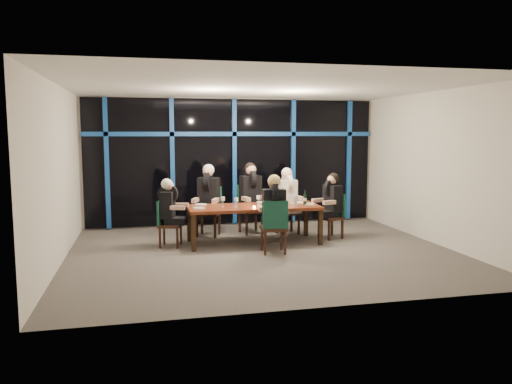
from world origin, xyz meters
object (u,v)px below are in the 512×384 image
diner_far_right (288,191)px  diner_end_left (170,202)px  chair_far_left (209,208)px  diner_end_right (331,196)px  diner_near_mid (274,202)px  wine_bottle (305,199)px  diner_far_mid (251,188)px  chair_far_right (286,208)px  chair_end_left (166,221)px  chair_far_mid (250,206)px  diner_far_left (208,190)px  chair_end_right (334,213)px  dining_table (254,209)px  chair_near_mid (274,224)px  water_pitcher (294,200)px

diner_far_right → diner_end_left: 2.66m
chair_far_left → diner_end_right: 2.60m
diner_near_mid → wine_bottle: 1.16m
diner_far_mid → diner_near_mid: 1.84m
chair_far_right → diner_end_left: size_ratio=1.12×
diner_far_mid → diner_far_right: (0.76, -0.22, -0.07)m
chair_far_left → diner_far_mid: (0.92, 0.00, 0.42)m
chair_end_left → chair_far_mid: bearing=-45.8°
diner_far_right → wine_bottle: diner_far_right is taller
chair_far_left → diner_far_left: diner_far_left is taller
diner_end_right → wine_bottle: (-0.63, -0.19, -0.03)m
chair_far_left → chair_end_left: size_ratio=1.16×
chair_end_right → diner_near_mid: (-1.57, -0.98, 0.42)m
dining_table → chair_end_right: size_ratio=2.79×
chair_far_mid → diner_near_mid: (0.03, -1.93, 0.35)m
diner_end_left → diner_near_mid: 2.04m
diner_far_right → chair_end_right: bearing=-46.6°
chair_end_right → diner_end_right: (-0.08, -0.02, 0.37)m
chair_far_right → chair_end_right: 1.10m
chair_far_left → diner_end_left: (-0.88, -0.92, 0.28)m
chair_end_left → diner_far_mid: 2.14m
chair_near_mid → chair_end_left: bearing=-24.0°
chair_end_left → chair_far_right: bearing=-57.5°
chair_far_mid → water_pitcher: 1.38m
chair_far_right → diner_far_left: bearing=169.7°
chair_near_mid → diner_far_mid: 1.98m
chair_far_left → water_pitcher: 1.93m
diner_end_right → diner_near_mid: diner_near_mid is taller
chair_far_right → diner_far_right: size_ratio=1.03×
diner_far_left → chair_far_mid: bearing=32.7°
chair_end_left → diner_far_left: size_ratio=0.89×
dining_table → wine_bottle: bearing=-4.4°
chair_near_mid → chair_far_left: bearing=-59.6°
chair_far_mid → wine_bottle: chair_far_mid is taller
chair_far_right → diner_end_right: bearing=-53.2°
chair_far_right → diner_end_right: diner_end_right is taller
wine_bottle → dining_table: bearing=175.6°
wine_bottle → chair_near_mid: bearing=-135.3°
chair_end_left → diner_end_left: size_ratio=1.03×
chair_far_right → chair_near_mid: chair_near_mid is taller
chair_far_left → diner_far_mid: bearing=22.4°
diner_far_left → diner_near_mid: bearing=-38.8°
chair_near_mid → diner_near_mid: 0.40m
diner_far_mid → water_pitcher: bearing=-71.0°
diner_far_left → diner_end_left: size_ratio=1.16×
chair_end_left → water_pitcher: 2.55m
chair_far_mid → diner_end_right: bearing=-43.6°
chair_end_right → water_pitcher: 1.03m
chair_far_left → chair_far_mid: size_ratio=0.99×
chair_end_left → chair_end_right: chair_end_right is taller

